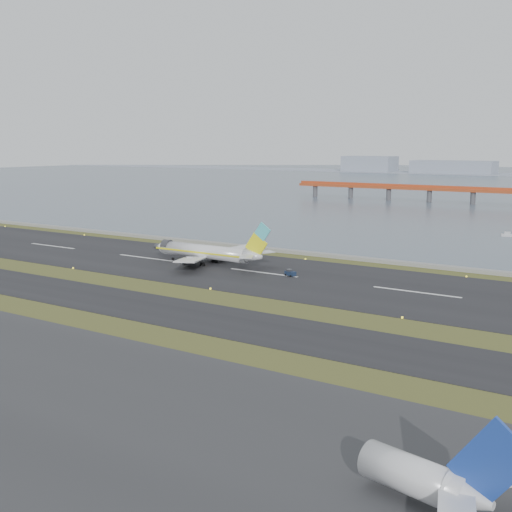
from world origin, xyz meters
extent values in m
plane|color=#334318|center=(0.00, 0.00, 0.00)|extent=(1000.00, 1000.00, 0.00)
cube|color=black|center=(0.00, -12.00, 0.05)|extent=(1000.00, 18.00, 0.10)
cube|color=black|center=(0.00, 30.00, 0.05)|extent=(1000.00, 45.00, 0.10)
cube|color=gray|center=(0.00, 60.00, 0.50)|extent=(1000.00, 2.50, 1.00)
cylinder|color=#4C4C51|center=(-76.00, 250.00, 3.00)|extent=(2.80, 2.80, 7.00)
cube|color=#8E97A8|center=(-220.00, 620.00, 9.00)|extent=(60.00, 35.00, 18.00)
cube|color=#8E97A8|center=(-120.00, 620.00, 7.00)|extent=(90.00, 35.00, 14.00)
cylinder|color=silver|center=(-20.12, 31.51, 3.50)|extent=(28.00, 3.80, 3.80)
cone|color=silver|center=(-35.72, 31.51, 3.50)|extent=(3.20, 3.80, 3.80)
cone|color=silver|center=(-3.92, 31.51, 3.80)|extent=(5.00, 3.80, 3.80)
cube|color=#FFFA1A|center=(-20.12, 29.59, 3.50)|extent=(31.00, 0.06, 0.45)
cube|color=#FFFA1A|center=(-20.12, 33.43, 3.50)|extent=(31.00, 0.06, 0.45)
cube|color=silver|center=(-17.92, 23.01, 2.80)|extent=(11.31, 15.89, 1.66)
cube|color=silver|center=(-17.92, 40.01, 2.80)|extent=(11.31, 15.89, 1.66)
cylinder|color=#35363A|center=(-19.62, 25.51, 1.60)|extent=(4.20, 2.10, 2.10)
cylinder|color=#35363A|center=(-19.62, 37.51, 1.60)|extent=(4.20, 2.10, 2.10)
cube|color=#FFFA1A|center=(-3.12, 31.51, 6.70)|extent=(6.80, 0.35, 6.85)
cube|color=#4ECEDD|center=(-1.22, 31.51, 10.40)|extent=(4.85, 0.37, 4.90)
cube|color=silver|center=(-3.62, 27.71, 4.30)|extent=(5.64, 6.80, 0.22)
cube|color=silver|center=(-3.62, 35.31, 4.30)|extent=(5.64, 6.80, 0.22)
cylinder|color=black|center=(-31.12, 31.51, 0.45)|extent=(0.80, 0.28, 0.80)
cylinder|color=black|center=(-18.62, 28.71, 0.55)|extent=(1.00, 0.38, 1.00)
cylinder|color=black|center=(-18.62, 34.31, 0.55)|extent=(1.00, 0.38, 1.00)
cube|color=#15223B|center=(7.82, 30.17, 0.77)|extent=(3.07, 2.27, 1.03)
cube|color=#35363A|center=(7.49, 30.27, 1.45)|extent=(1.52, 1.58, 0.60)
cylinder|color=black|center=(6.72, 29.79, 0.30)|extent=(0.65, 0.42, 0.60)
cylinder|color=black|center=(7.12, 31.10, 0.30)|extent=(0.65, 0.42, 0.60)
cylinder|color=black|center=(8.52, 29.24, 0.30)|extent=(0.65, 0.42, 0.60)
cylinder|color=black|center=(8.92, 30.55, 0.30)|extent=(0.65, 0.42, 0.60)
cylinder|color=silver|center=(67.88, -52.32, 2.60)|extent=(10.53, 5.59, 3.60)
cone|color=silver|center=(73.26, -53.46, 2.80)|extent=(4.66, 4.35, 3.60)
cube|color=#1D3EA1|center=(74.73, -53.77, 6.50)|extent=(7.61, 1.94, 8.32)
cube|color=silver|center=(73.03, -56.98, 3.30)|extent=(4.40, 6.11, 0.20)
cube|color=silver|center=(74.48, -50.14, 3.30)|extent=(5.83, 6.14, 0.20)
cube|color=silver|center=(39.62, 132.54, 0.40)|extent=(7.31, 3.84, 0.90)
cube|color=silver|center=(38.17, 132.18, 1.20)|extent=(2.33, 2.04, 0.90)
camera|label=1|loc=(85.01, -105.53, 32.44)|focal=45.00mm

